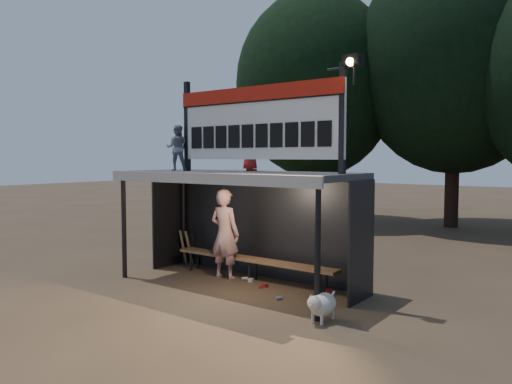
% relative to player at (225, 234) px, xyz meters
% --- Properties ---
extents(ground, '(80.00, 80.00, 0.00)m').
position_rel_player_xyz_m(ground, '(0.58, -0.33, -0.97)').
color(ground, '#4F3A27').
rests_on(ground, ground).
extents(player, '(0.73, 0.50, 1.94)m').
position_rel_player_xyz_m(player, '(0.00, 0.00, 0.00)').
color(player, white).
rests_on(player, ground).
extents(child_a, '(0.60, 0.58, 0.98)m').
position_rel_player_xyz_m(child_a, '(-0.93, -0.48, 1.84)').
color(child_a, gray).
rests_on(child_a, dugout_shelter).
extents(child_b, '(0.55, 0.52, 0.95)m').
position_rel_player_xyz_m(child_b, '(0.51, 0.23, 1.83)').
color(child_b, red).
rests_on(child_b, dugout_shelter).
extents(dugout_shelter, '(5.10, 2.08, 2.32)m').
position_rel_player_xyz_m(dugout_shelter, '(0.58, -0.09, 0.88)').
color(dugout_shelter, '#3E3E40').
rests_on(dugout_shelter, ground).
extents(scoreboard_assembly, '(4.10, 0.27, 1.99)m').
position_rel_player_xyz_m(scoreboard_assembly, '(1.14, -0.34, 2.36)').
color(scoreboard_assembly, black).
rests_on(scoreboard_assembly, dugout_shelter).
extents(bench, '(4.00, 0.35, 0.48)m').
position_rel_player_xyz_m(bench, '(0.58, 0.22, -0.54)').
color(bench, olive).
rests_on(bench, ground).
extents(tree_left, '(6.46, 6.46, 9.27)m').
position_rel_player_xyz_m(tree_left, '(-3.42, 9.67, 4.55)').
color(tree_left, '#301F15').
rests_on(tree_left, ground).
extents(tree_mid, '(7.22, 7.22, 10.36)m').
position_rel_player_xyz_m(tree_mid, '(1.58, 11.17, 5.20)').
color(tree_mid, '#301E15').
rests_on(tree_mid, ground).
extents(dog, '(0.36, 0.81, 0.49)m').
position_rel_player_xyz_m(dog, '(3.07, -1.23, -0.69)').
color(dog, silver).
rests_on(dog, ground).
extents(bats, '(0.48, 0.33, 0.84)m').
position_rel_player_xyz_m(bats, '(-1.56, 0.49, -0.54)').
color(bats, olive).
rests_on(bats, ground).
extents(litter, '(2.05, 1.08, 0.08)m').
position_rel_player_xyz_m(litter, '(1.38, 0.00, -0.93)').
color(litter, '#AC201D').
rests_on(litter, ground).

